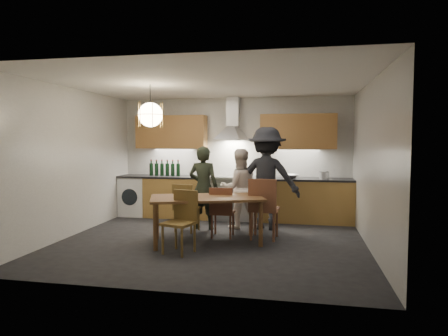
% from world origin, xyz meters
% --- Properties ---
extents(ground, '(5.00, 5.00, 0.00)m').
position_xyz_m(ground, '(0.00, 0.00, 0.00)').
color(ground, black).
rests_on(ground, ground).
extents(room_shell, '(5.02, 4.52, 2.61)m').
position_xyz_m(room_shell, '(0.00, 0.00, 1.71)').
color(room_shell, silver).
rests_on(room_shell, ground).
extents(counter_run, '(5.00, 0.62, 0.90)m').
position_xyz_m(counter_run, '(0.02, 1.95, 0.45)').
color(counter_run, tan).
rests_on(counter_run, ground).
extents(range_stove, '(0.90, 0.60, 0.92)m').
position_xyz_m(range_stove, '(0.00, 1.94, 0.44)').
color(range_stove, silver).
rests_on(range_stove, ground).
extents(wall_fixtures, '(4.30, 0.54, 1.10)m').
position_xyz_m(wall_fixtures, '(0.00, 2.07, 1.87)').
color(wall_fixtures, '#BC8548').
rests_on(wall_fixtures, ground).
extents(pendant_lamp, '(0.43, 0.43, 0.70)m').
position_xyz_m(pendant_lamp, '(-1.00, -0.10, 2.10)').
color(pendant_lamp, black).
rests_on(pendant_lamp, ground).
extents(dining_table, '(2.00, 1.45, 0.76)m').
position_xyz_m(dining_table, '(-0.05, -0.08, 0.67)').
color(dining_table, brown).
rests_on(dining_table, ground).
extents(chair_back_left, '(0.46, 0.46, 0.89)m').
position_xyz_m(chair_back_left, '(-0.62, 0.56, 0.51)').
color(chair_back_left, brown).
rests_on(chair_back_left, ground).
extents(chair_back_mid, '(0.41, 0.41, 0.88)m').
position_xyz_m(chair_back_mid, '(0.12, 0.29, 0.50)').
color(chair_back_mid, brown).
rests_on(chair_back_mid, ground).
extents(chair_back_right, '(0.50, 0.50, 1.04)m').
position_xyz_m(chair_back_right, '(0.84, 0.28, 0.60)').
color(chair_back_right, brown).
rests_on(chair_back_right, ground).
extents(chair_front, '(0.52, 0.52, 0.93)m').
position_xyz_m(chair_front, '(-0.29, -0.68, 0.53)').
color(chair_front, brown).
rests_on(chair_front, ground).
extents(person_left, '(0.60, 0.42, 1.57)m').
position_xyz_m(person_left, '(-0.36, 0.91, 0.79)').
color(person_left, black).
rests_on(person_left, ground).
extents(person_mid, '(0.90, 0.81, 1.52)m').
position_xyz_m(person_mid, '(0.29, 1.12, 0.76)').
color(person_mid, beige).
rests_on(person_mid, ground).
extents(person_right, '(1.28, 0.79, 1.93)m').
position_xyz_m(person_right, '(0.81, 1.14, 0.96)').
color(person_right, black).
rests_on(person_right, ground).
extents(mixing_bowl, '(0.41, 0.41, 0.08)m').
position_xyz_m(mixing_bowl, '(1.23, 1.91, 0.94)').
color(mixing_bowl, silver).
rests_on(mixing_bowl, counter_run).
extents(stock_pot, '(0.20, 0.20, 0.13)m').
position_xyz_m(stock_pot, '(1.91, 2.00, 0.97)').
color(stock_pot, '#BDBDC1').
rests_on(stock_pot, counter_run).
extents(wine_bottles, '(0.70, 0.08, 0.35)m').
position_xyz_m(wine_bottles, '(-1.50, 1.95, 1.08)').
color(wine_bottles, black).
rests_on(wine_bottles, counter_run).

